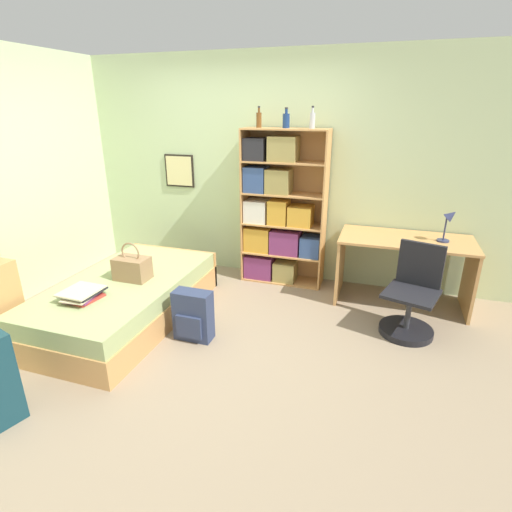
{
  "coord_description": "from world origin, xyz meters",
  "views": [
    {
      "loc": [
        1.64,
        -2.98,
        2.01
      ],
      "look_at": [
        0.59,
        0.2,
        0.75
      ],
      "focal_mm": 28.0,
      "sensor_mm": 36.0,
      "label": 1
    }
  ],
  "objects": [
    {
      "name": "ground_plane",
      "position": [
        0.0,
        0.0,
        0.0
      ],
      "size": [
        14.0,
        14.0,
        0.0
      ],
      "primitive_type": "plane",
      "color": "gray"
    },
    {
      "name": "wall_back",
      "position": [
        -0.0,
        1.62,
        1.3
      ],
      "size": [
        10.0,
        0.09,
        2.6
      ],
      "color": "beige",
      "rests_on": "ground_plane"
    },
    {
      "name": "bed",
      "position": [
        -0.71,
        0.02,
        0.21
      ],
      "size": [
        1.09,
        2.0,
        0.42
      ],
      "color": "tan",
      "rests_on": "ground_plane"
    },
    {
      "name": "handbag",
      "position": [
        -0.63,
        0.06,
        0.53
      ],
      "size": [
        0.33,
        0.21,
        0.38
      ],
      "color": "#93704C",
      "rests_on": "bed"
    },
    {
      "name": "book_stack_on_bed",
      "position": [
        -0.79,
        -0.46,
        0.47
      ],
      "size": [
        0.31,
        0.37,
        0.09
      ],
      "color": "#B2382D",
      "rests_on": "bed"
    },
    {
      "name": "bookcase",
      "position": [
        0.46,
        1.4,
        0.83
      ],
      "size": [
        0.96,
        0.33,
        1.79
      ],
      "color": "tan",
      "rests_on": "ground_plane"
    },
    {
      "name": "bottle_green",
      "position": [
        0.23,
        1.4,
        1.87
      ],
      "size": [
        0.06,
        0.06,
        0.22
      ],
      "color": "brown",
      "rests_on": "bookcase"
    },
    {
      "name": "bottle_brown",
      "position": [
        0.54,
        1.4,
        1.87
      ],
      "size": [
        0.08,
        0.08,
        0.21
      ],
      "color": "navy",
      "rests_on": "bookcase"
    },
    {
      "name": "bottle_clear",
      "position": [
        0.82,
        1.4,
        1.87
      ],
      "size": [
        0.06,
        0.06,
        0.22
      ],
      "color": "#B7BCC1",
      "rests_on": "bookcase"
    },
    {
      "name": "desk",
      "position": [
        1.89,
        1.23,
        0.52
      ],
      "size": [
        1.34,
        0.67,
        0.73
      ],
      "color": "tan",
      "rests_on": "ground_plane"
    },
    {
      "name": "desk_lamp",
      "position": [
        2.26,
        1.25,
        0.95
      ],
      "size": [
        0.17,
        0.12,
        0.35
      ],
      "color": "navy",
      "rests_on": "desk"
    },
    {
      "name": "desk_chair",
      "position": [
        1.97,
        0.62,
        0.26
      ],
      "size": [
        0.55,
        0.55,
        0.84
      ],
      "color": "black",
      "rests_on": "ground_plane"
    },
    {
      "name": "backpack",
      "position": [
        0.1,
        -0.13,
        0.23
      ],
      "size": [
        0.34,
        0.2,
        0.47
      ],
      "color": "#2D3856",
      "rests_on": "ground_plane"
    }
  ]
}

